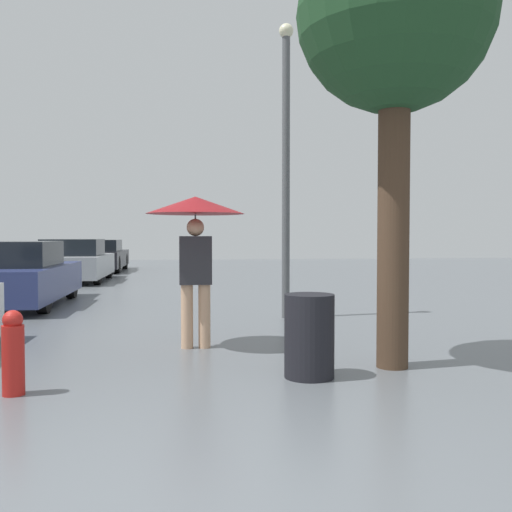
{
  "coord_description": "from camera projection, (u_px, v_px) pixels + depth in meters",
  "views": [
    {
      "loc": [
        0.08,
        -2.72,
        1.4
      ],
      "look_at": [
        0.98,
        4.32,
        1.14
      ],
      "focal_mm": 40.0,
      "sensor_mm": 36.0,
      "label": 1
    }
  ],
  "objects": [
    {
      "name": "fire_hydrant",
      "position": [
        13.0,
        353.0,
        4.97
      ],
      "size": [
        0.19,
        0.19,
        0.75
      ],
      "color": "#B21E19",
      "rests_on": "ground_plane"
    },
    {
      "name": "trash_bin",
      "position": [
        309.0,
        336.0,
        5.58
      ],
      "size": [
        0.49,
        0.49,
        0.82
      ],
      "color": "black",
      "rests_on": "ground_plane"
    },
    {
      "name": "parked_car_second",
      "position": [
        15.0,
        276.0,
        11.27
      ],
      "size": [
        1.84,
        4.1,
        1.28
      ],
      "color": "navy",
      "rests_on": "ground_plane"
    },
    {
      "name": "street_lamp",
      "position": [
        286.0,
        157.0,
        9.54
      ],
      "size": [
        0.24,
        0.24,
        4.92
      ],
      "color": "#515456",
      "rests_on": "ground_plane"
    },
    {
      "name": "tree",
      "position": [
        395.0,
        21.0,
        5.89
      ],
      "size": [
        2.05,
        2.05,
        4.73
      ],
      "color": "#473323",
      "rests_on": "ground_plane"
    },
    {
      "name": "pedestrian",
      "position": [
        195.0,
        222.0,
        7.0
      ],
      "size": [
        1.21,
        1.21,
        1.87
      ],
      "color": "tan",
      "rests_on": "ground_plane"
    },
    {
      "name": "parked_car_third",
      "position": [
        75.0,
        262.0,
        17.18
      ],
      "size": [
        1.87,
        4.03,
        1.28
      ],
      "color": "#9EA3A8",
      "rests_on": "ground_plane"
    },
    {
      "name": "parked_car_farthest",
      "position": [
        100.0,
        256.0,
        22.21
      ],
      "size": [
        1.79,
        4.45,
        1.23
      ],
      "color": "black",
      "rests_on": "ground_plane"
    }
  ]
}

